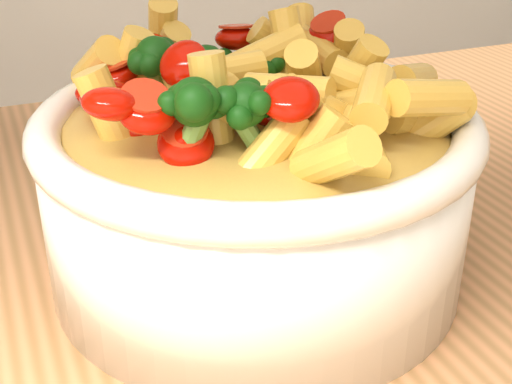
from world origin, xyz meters
name	(u,v)px	position (x,y,z in m)	size (l,w,h in m)	color
serving_bowl	(256,190)	(-0.05, 0.03, 0.96)	(0.26, 0.26, 0.11)	white
pasta_salad	(256,80)	(-0.05, 0.03, 1.02)	(0.20, 0.20, 0.05)	#FDC450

